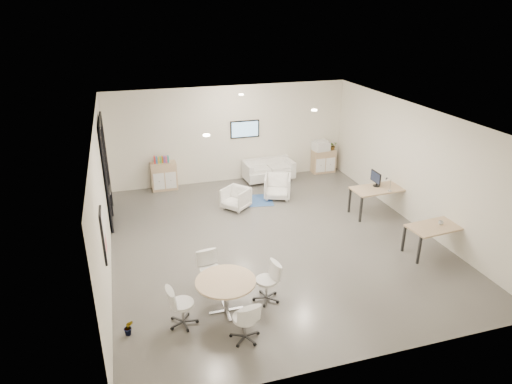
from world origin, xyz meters
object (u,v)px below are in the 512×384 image
Objects in this scene: armchair_left at (236,197)px; loveseat at (268,171)px; desk_rear at (379,191)px; armchair_right at (277,186)px; sideboard_right at (323,161)px; round_table at (226,284)px; desk_front at (437,228)px; sideboard_left at (164,176)px.

loveseat is at bearing 99.14° from armchair_left.
armchair_right is at bearing 137.44° from desk_rear.
sideboard_right is 8.55m from round_table.
loveseat is 2.11× the size of armchair_right.
armchair_right is 5.00m from desk_front.
desk_rear is at bearing -89.77° from sideboard_right.
loveseat is 1.08× the size of desk_rear.
armchair_left is 4.88m from round_table.
sideboard_left is 1.11× the size of sideboard_right.
desk_rear reaches higher than armchair_left.
armchair_right reaches higher than loveseat.
desk_rear is at bearing 27.19° from armchair_left.
desk_rear is (2.35, -1.93, 0.32)m from armchair_right.
sideboard_left is 1.13× the size of armchair_right.
desk_front is (0.16, -2.39, -0.05)m from desk_rear.
sideboard_left is at bearing 174.66° from armchair_right.
desk_front is at bearing -46.19° from sideboard_left.
round_table reaches higher than armchair_left.
sideboard_left reaches higher than desk_rear.
armchair_left is 0.47× the size of desk_front.
sideboard_right is at bearing 1.05° from loveseat.
armchair_left is at bearing -134.19° from loveseat.
armchair_right reaches higher than round_table.
round_table is at bearing -118.71° from loveseat.
armchair_right is (3.28, -1.72, -0.05)m from sideboard_left.
armchair_right is 0.69× the size of round_table.
desk_front reaches higher than loveseat.
desk_front reaches higher than armchair_left.
armchair_left is at bearing -150.56° from sideboard_right.
sideboard_right is 0.48× the size of loveseat.
loveseat is at bearing 118.61° from desk_rear.
armchair_right is at bearing -143.46° from sideboard_right.
loveseat is at bearing 105.75° from desk_front.
desk_rear is (0.01, -3.67, 0.31)m from sideboard_right.
desk_front is at bearing -72.52° from loveseat.
armchair_right is 0.54× the size of desk_front.
sideboard_right is 1.16× the size of armchair_left.
sideboard_right is 3.68m from desk_rear.
armchair_left is at bearing 154.73° from desk_rear.
desk_front reaches higher than round_table.
armchair_left is at bearing 73.32° from round_table.
round_table is at bearing -57.41° from armchair_left.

